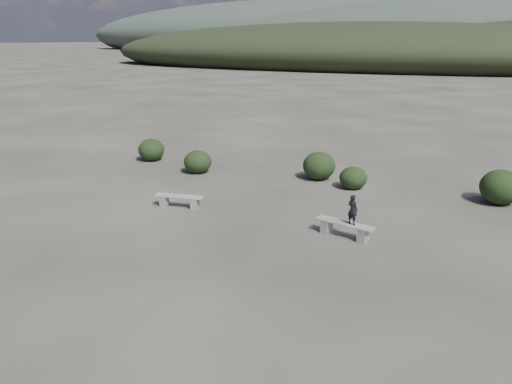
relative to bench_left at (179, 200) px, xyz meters
The scene contains 10 objects.
ground 5.50m from the bench_left, 45.36° to the right, with size 1200.00×1200.00×0.00m, color #312D26.
bench_left is the anchor object (origin of this frame).
bench_right 5.84m from the bench_left, ahead, with size 1.82×0.69×0.45m.
seated_person 6.08m from the bench_left, ahead, with size 0.32×0.21×0.88m, color black.
shrub_a 4.61m from the bench_left, 115.52° to the left, with size 1.19×1.19×0.97m, color black.
shrub_b 6.31m from the bench_left, 61.44° to the left, with size 1.33×1.33×1.14m, color black.
shrub_c 6.74m from the bench_left, 46.40° to the left, with size 1.07×1.07×0.85m, color black.
shrub_d 11.13m from the bench_left, 28.97° to the left, with size 1.39×1.39×1.22m, color black.
shrub_f 7.23m from the bench_left, 135.67° to the left, with size 1.22×1.22×1.03m, color black.
mountain_ridges 335.34m from the bench_left, 90.62° to the left, with size 500.00×400.00×56.00m.
Camera 1 is at (5.82, -9.32, 5.54)m, focal length 35.00 mm.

